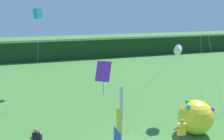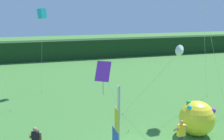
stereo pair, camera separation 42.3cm
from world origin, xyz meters
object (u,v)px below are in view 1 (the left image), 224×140
at_px(banner_flag, 119,129).
at_px(kite_white_delta_1, 179,51).
at_px(kite_purple_diamond_3, 104,73).
at_px(person_far_left, 181,134).
at_px(kite_cyan_box_6, 38,14).
at_px(inflatable_balloon, 196,117).

xyz_separation_m(banner_flag, kite_white_delta_1, (4.71, 3.15, 2.66)).
relative_size(banner_flag, kite_purple_diamond_3, 0.91).
height_order(person_far_left, kite_cyan_box_6, kite_cyan_box_6).
bearing_deg(banner_flag, person_far_left, 7.13).
bearing_deg(kite_purple_diamond_3, inflatable_balloon, -7.67).
height_order(inflatable_balloon, kite_cyan_box_6, kite_cyan_box_6).
distance_m(person_far_left, inflatable_balloon, 2.28).
bearing_deg(kite_cyan_box_6, inflatable_balloon, -56.18).
bearing_deg(kite_cyan_box_6, person_far_left, -65.54).
bearing_deg(kite_white_delta_1, person_far_left, -116.30).
height_order(person_far_left, kite_white_delta_1, kite_white_delta_1).
relative_size(person_far_left, kite_cyan_box_6, 0.24).
relative_size(banner_flag, person_far_left, 2.32).
relative_size(banner_flag, inflatable_balloon, 1.99).
xyz_separation_m(banner_flag, kite_cyan_box_6, (-2.44, 13.17, 4.59)).
distance_m(kite_white_delta_1, kite_cyan_box_6, 12.45).
relative_size(banner_flag, kite_cyan_box_6, 0.56).
height_order(person_far_left, inflatable_balloon, inflatable_balloon).
xyz_separation_m(person_far_left, inflatable_balloon, (1.81, 1.39, 0.08)).
xyz_separation_m(person_far_left, kite_purple_diamond_3, (-3.29, 2.07, 2.82)).
height_order(inflatable_balloon, kite_white_delta_1, kite_white_delta_1).
bearing_deg(banner_flag, inflatable_balloon, 19.25).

